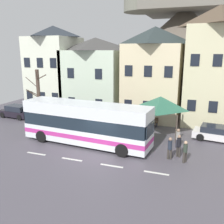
# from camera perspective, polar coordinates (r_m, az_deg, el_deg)

# --- Properties ---
(ground_plane) EXTENTS (40.00, 60.00, 0.07)m
(ground_plane) POSITION_cam_1_polar(r_m,az_deg,el_deg) (18.67, -3.17, -9.98)
(ground_plane) COLOR #504C55
(townhouse_00) EXTENTS (5.32, 6.26, 10.44)m
(townhouse_00) POSITION_cam_1_polar(r_m,az_deg,el_deg) (33.00, -12.86, 9.60)
(townhouse_00) COLOR silver
(townhouse_00) RESTS_ON ground_plane
(townhouse_01) EXTENTS (6.68, 6.30, 8.96)m
(townhouse_01) POSITION_cam_1_polar(r_m,az_deg,el_deg) (30.45, -3.71, 8.18)
(townhouse_01) COLOR beige
(townhouse_01) RESTS_ON ground_plane
(townhouse_02) EXTENTS (5.98, 6.38, 9.99)m
(townhouse_02) POSITION_cam_1_polar(r_m,az_deg,el_deg) (28.42, 9.50, 8.65)
(townhouse_02) COLOR beige
(townhouse_02) RESTS_ON ground_plane
(townhouse_03) EXTENTS (5.79, 7.03, 11.87)m
(townhouse_03) POSITION_cam_1_polar(r_m,az_deg,el_deg) (28.24, 22.51, 9.67)
(townhouse_03) COLOR beige
(townhouse_03) RESTS_ON ground_plane
(hilltop_castle) EXTENTS (33.04, 33.04, 21.49)m
(hilltop_castle) POSITION_cam_1_polar(r_m,az_deg,el_deg) (44.04, 15.76, 14.10)
(hilltop_castle) COLOR #61574C
(hilltop_castle) RESTS_ON ground_plane
(transit_bus) EXTENTS (10.91, 3.29, 3.43)m
(transit_bus) POSITION_cam_1_polar(r_m,az_deg,el_deg) (20.33, -5.99, -2.72)
(transit_bus) COLOR white
(transit_bus) RESTS_ON ground_plane
(bus_shelter) EXTENTS (3.60, 3.60, 3.56)m
(bus_shelter) POSITION_cam_1_polar(r_m,az_deg,el_deg) (22.57, 11.00, 2.00)
(bus_shelter) COLOR #473D33
(bus_shelter) RESTS_ON ground_plane
(parked_car_00) EXTENTS (4.40, 2.38, 1.24)m
(parked_car_00) POSITION_cam_1_polar(r_m,az_deg,el_deg) (23.25, 23.08, -4.52)
(parked_car_00) COLOR white
(parked_car_00) RESTS_ON ground_plane
(parked_car_01) EXTENTS (3.89, 1.94, 1.30)m
(parked_car_01) POSITION_cam_1_polar(r_m,az_deg,el_deg) (27.23, -10.75, -0.95)
(parked_car_01) COLOR black
(parked_car_01) RESTS_ON ground_plane
(parked_car_03) EXTENTS (4.05, 2.13, 1.42)m
(parked_car_03) POSITION_cam_1_polar(r_m,az_deg,el_deg) (30.62, -20.96, 0.10)
(parked_car_03) COLOR black
(parked_car_03) RESTS_ON ground_plane
(pedestrian_00) EXTENTS (0.33, 0.33, 1.56)m
(pedestrian_00) POSITION_cam_1_polar(r_m,az_deg,el_deg) (20.45, 14.82, -5.63)
(pedestrian_00) COLOR #2D2D38
(pedestrian_00) RESTS_ON ground_plane
(pedestrian_01) EXTENTS (0.34, 0.29, 1.62)m
(pedestrian_01) POSITION_cam_1_polar(r_m,az_deg,el_deg) (18.19, 13.08, -7.87)
(pedestrian_01) COLOR #38332D
(pedestrian_01) RESTS_ON ground_plane
(pedestrian_02) EXTENTS (0.31, 0.30, 1.67)m
(pedestrian_02) POSITION_cam_1_polar(r_m,az_deg,el_deg) (18.71, 15.00, -7.25)
(pedestrian_02) COLOR #38332D
(pedestrian_02) RESTS_ON ground_plane
(pedestrian_03) EXTENTS (0.29, 0.33, 1.57)m
(pedestrian_03) POSITION_cam_1_polar(r_m,az_deg,el_deg) (17.96, 16.37, -8.59)
(pedestrian_03) COLOR #38332D
(pedestrian_03) RESTS_ON ground_plane
(public_bench) EXTENTS (1.78, 0.48, 0.87)m
(public_bench) POSITION_cam_1_polar(r_m,az_deg,el_deg) (25.82, 8.49, -2.06)
(public_bench) COLOR #473828
(public_bench) RESTS_ON ground_plane
(bare_tree_00) EXTENTS (1.88, 1.77, 5.83)m
(bare_tree_00) POSITION_cam_1_polar(r_m,az_deg,el_deg) (24.24, -16.37, 2.70)
(bare_tree_00) COLOR #47382D
(bare_tree_00) RESTS_ON ground_plane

